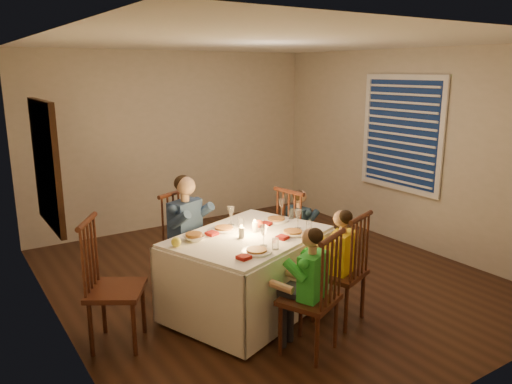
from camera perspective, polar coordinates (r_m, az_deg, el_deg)
ground at (r=5.84m, az=1.42°, el=-9.70°), size 5.00×5.00×0.00m
wall_left at (r=4.59m, az=-22.30°, el=-0.17°), size 0.02×5.00×2.60m
wall_right at (r=6.96m, az=16.97°, el=4.71°), size 0.02×5.00×2.60m
wall_back at (r=7.61m, az=-9.31°, el=5.86°), size 4.50×0.02×2.60m
ceiling at (r=5.36m, az=1.59°, el=16.72°), size 5.00×5.00×0.00m
dining_table at (r=4.87m, az=-0.87°, el=-7.44°), size 1.80×1.55×0.76m
chair_adult at (r=5.58m, az=-7.61°, el=-10.99°), size 0.57×0.56×1.08m
chair_near_left at (r=4.48m, az=5.92°, el=-17.59°), size 0.57×0.56×1.08m
chair_near_right at (r=4.99m, az=9.27°, el=-14.17°), size 0.56×0.55×1.08m
chair_end at (r=5.85m, az=4.90°, el=-9.70°), size 0.50×0.51×1.08m
chair_extra at (r=4.71m, az=-15.28°, el=-16.34°), size 0.63×0.63×1.14m
adult at (r=5.58m, az=-7.61°, el=-10.99°), size 0.60×0.58×1.27m
child_green at (r=4.48m, az=5.92°, el=-17.59°), size 0.48×0.46×1.10m
child_yellow at (r=4.99m, az=9.27°, el=-14.17°), size 0.46×0.45×1.09m
child_teal at (r=5.85m, az=4.90°, el=-9.70°), size 0.37×0.39×1.04m
setting_adult at (r=4.93m, az=-3.68°, el=-4.28°), size 0.33×0.33×0.02m
setting_green at (r=4.33m, az=0.07°, el=-6.84°), size 0.33×0.33×0.02m
setting_yellow at (r=4.82m, az=4.21°, el=-4.69°), size 0.33×0.33×0.02m
setting_teal at (r=5.22m, az=2.33°, el=-3.22°), size 0.33×0.33×0.02m
candle_left at (r=4.70m, az=-1.67°, el=-4.67°), size 0.06×0.06×0.10m
candle_right at (r=4.85m, az=-0.13°, el=-4.04°), size 0.06×0.06×0.10m
squash at (r=4.52m, az=-9.11°, el=-5.66°), size 0.09×0.09×0.09m
orange_fruit at (r=4.99m, az=0.36°, el=-3.64°), size 0.08×0.08×0.08m
serving_bowl at (r=4.67m, az=-7.10°, el=-5.21°), size 0.21×0.21×0.05m
wall_mirror at (r=4.84m, az=-22.84°, el=2.90°), size 0.06×0.95×1.15m
window_blinds at (r=6.97m, az=16.23°, el=6.43°), size 0.07×1.34×1.54m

